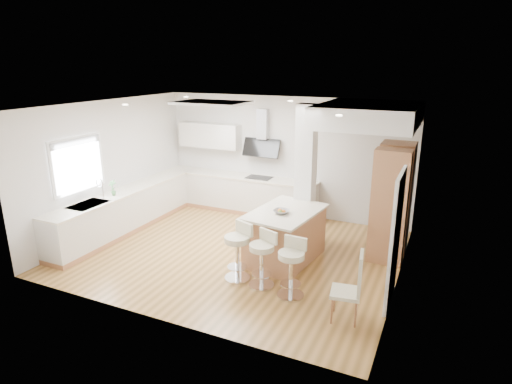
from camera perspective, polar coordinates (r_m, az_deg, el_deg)
The scene contains 18 objects.
ground at distance 8.42m, azimuth -2.67°, elevation -7.94°, with size 6.00×6.00×0.00m, color #B07F41.
ceiling at distance 8.42m, azimuth -2.67°, elevation -7.94°, with size 6.00×5.00×0.02m, color white.
wall_back at distance 10.15m, azimuth 3.71°, elevation 4.74°, with size 6.00×0.04×2.80m, color silver.
wall_left at distance 9.65m, azimuth -18.86°, elevation 3.21°, with size 0.04×5.00×2.80m, color silver.
wall_right at distance 7.12m, azimuth 19.18°, elevation -1.51°, with size 0.04×5.00×2.80m, color silver.
skylight at distance 8.58m, azimuth -5.85°, elevation 11.72°, with size 4.10×2.10×0.06m.
window_left at distance 8.94m, azimuth -22.74°, elevation 3.71°, with size 0.06×1.28×1.07m.
doorway_right at distance 6.69m, azimuth 18.07°, elevation -6.22°, with size 0.05×1.00×2.10m.
counter_left at distance 9.87m, azimuth -16.17°, elevation -1.95°, with size 0.63×4.50×1.35m.
counter_back at distance 10.43m, azimuth -1.60°, elevation 1.11°, with size 3.62×0.63×2.50m.
pillar at distance 8.39m, azimuth 6.60°, elevation 2.05°, with size 0.35×0.35×2.80m.
soffit at distance 8.35m, azimuth 14.83°, elevation 9.94°, with size 1.78×2.20×0.40m.
oven_column at distance 8.42m, azimuth 17.69°, elevation -1.08°, with size 0.63×1.21×2.10m.
peninsula at distance 7.92m, azimuth 3.91°, elevation -5.77°, with size 1.24×1.70×1.04m.
bar_stool_a at distance 7.21m, azimuth -2.40°, elevation -7.51°, with size 0.58×0.58×0.99m.
bar_stool_b at distance 6.99m, azimuth 0.88°, elevation -8.53°, with size 0.55×0.55×0.94m.
bar_stool_c at distance 6.73m, azimuth 4.77°, elevation -9.62°, with size 0.46×0.46×0.95m.
dining_chair at distance 6.24m, azimuth 12.78°, elevation -12.00°, with size 0.46×0.46×1.05m.
Camera 1 is at (3.54, -6.77, 3.53)m, focal length 30.00 mm.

